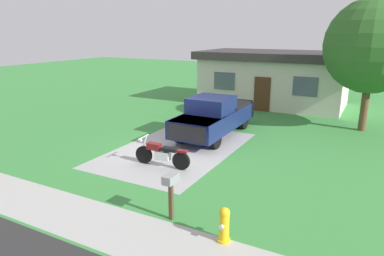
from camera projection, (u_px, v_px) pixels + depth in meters
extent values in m
plane|color=#3B883E|center=(177.00, 149.00, 14.65)|extent=(80.00, 80.00, 0.00)
cube|color=#A5A5A5|center=(177.00, 149.00, 14.65)|extent=(4.47, 7.26, 0.01)
cube|color=#AEAEA9|center=(65.00, 212.00, 9.55)|extent=(36.00, 1.80, 0.01)
cylinder|color=black|center=(144.00, 155.00, 13.02)|extent=(0.67, 0.16, 0.66)
cylinder|color=black|center=(181.00, 161.00, 12.40)|extent=(0.67, 0.16, 0.66)
cube|color=silver|center=(163.00, 155.00, 12.68)|extent=(0.57, 0.29, 0.32)
cube|color=maroon|center=(154.00, 146.00, 12.74)|extent=(0.53, 0.29, 0.24)
cube|color=black|center=(170.00, 149.00, 12.48)|extent=(0.62, 0.31, 0.12)
cube|color=maroon|center=(181.00, 151.00, 12.30)|extent=(0.49, 0.23, 0.08)
cylinder|color=silver|center=(144.00, 145.00, 12.92)|extent=(0.33, 0.08, 0.77)
cylinder|color=silver|center=(143.00, 137.00, 12.84)|extent=(0.08, 0.70, 0.04)
sphere|color=silver|center=(141.00, 140.00, 12.92)|extent=(0.16, 0.16, 0.16)
cylinder|color=black|center=(215.00, 139.00, 14.64)|extent=(0.31, 0.84, 0.84)
cylinder|color=black|center=(181.00, 134.00, 15.37)|extent=(0.31, 0.84, 0.84)
cylinder|color=black|center=(243.00, 121.00, 17.63)|extent=(0.31, 0.84, 0.84)
cylinder|color=black|center=(213.00, 117.00, 18.36)|extent=(0.31, 0.84, 0.84)
cube|color=#141E51|center=(215.00, 119.00, 16.44)|extent=(2.05, 5.62, 0.80)
cube|color=#141E51|center=(197.00, 121.00, 14.78)|extent=(1.92, 1.92, 0.20)
cube|color=#141E51|center=(211.00, 105.00, 15.90)|extent=(1.82, 1.91, 0.70)
cube|color=#3F4C56|center=(204.00, 110.00, 15.24)|extent=(1.70, 0.17, 0.60)
cube|color=black|center=(227.00, 107.00, 17.70)|extent=(1.92, 2.42, 0.50)
cube|color=black|center=(186.00, 133.00, 14.07)|extent=(1.70, 0.11, 0.64)
cylinder|color=yellow|center=(224.00, 228.00, 8.14)|extent=(0.24, 0.24, 0.70)
sphere|color=yellow|center=(224.00, 213.00, 8.04)|extent=(0.26, 0.26, 0.26)
cylinder|color=silver|center=(227.00, 221.00, 8.24)|extent=(0.10, 0.12, 0.10)
cylinder|color=silver|center=(222.00, 227.00, 8.00)|extent=(0.10, 0.12, 0.10)
cylinder|color=yellow|center=(224.00, 240.00, 8.23)|extent=(0.32, 0.32, 0.06)
cube|color=#4C3823|center=(171.00, 200.00, 9.05)|extent=(0.10, 0.10, 1.10)
cube|color=gray|center=(171.00, 179.00, 8.89)|extent=(0.26, 0.48, 0.22)
cylinder|color=brown|center=(365.00, 105.00, 17.11)|extent=(0.36, 0.36, 2.55)
sphere|color=#306226|center=(373.00, 46.00, 16.35)|extent=(4.48, 4.48, 4.48)
cube|color=beige|center=(274.00, 82.00, 23.40)|extent=(9.00, 5.00, 3.00)
cube|color=#383333|center=(275.00, 55.00, 22.93)|extent=(9.60, 5.60, 0.50)
cube|color=#4C2D19|center=(262.00, 94.00, 21.37)|extent=(1.00, 0.08, 2.10)
cube|color=#4C5966|center=(224.00, 81.00, 22.34)|extent=(1.40, 0.06, 1.10)
cube|color=#4C5966|center=(305.00, 87.00, 20.05)|extent=(1.40, 0.06, 1.10)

